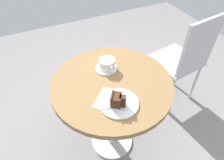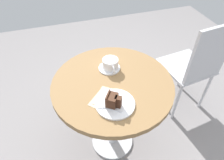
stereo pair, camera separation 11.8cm
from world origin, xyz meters
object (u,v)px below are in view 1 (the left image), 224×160
saucer (106,68)px  cafe_chair (186,57)px  coffee_cup (107,64)px  cake_slice (117,100)px  teaspoon (106,64)px  cake_plate (119,103)px  fork (112,108)px  napkin (111,100)px

saucer → cafe_chair: (-0.03, 0.74, -0.16)m
coffee_cup → cake_slice: size_ratio=1.51×
coffee_cup → teaspoon: (-0.04, 0.01, -0.03)m
coffee_cup → cake_plate: size_ratio=0.64×
coffee_cup → cafe_chair: cafe_chair is taller
coffee_cup → cafe_chair: 0.76m
saucer → coffee_cup: (0.00, 0.01, 0.04)m
teaspoon → cake_plate: size_ratio=0.44×
teaspoon → cafe_chair: cafe_chair is taller
coffee_cup → cake_slice: cake_slice is taller
cake_slice → cafe_chair: (-0.34, 0.81, -0.20)m
fork → cafe_chair: size_ratio=0.13×
coffee_cup → napkin: bearing=-19.5°
saucer → teaspoon: teaspoon is taller
coffee_cup → cake_plate: coffee_cup is taller
teaspoon → cake_plate: teaspoon is taller
fork → napkin: bearing=-79.6°
saucer → cake_slice: size_ratio=1.54×
cake_slice → cafe_chair: size_ratio=0.10×
cake_slice → cafe_chair: bearing=112.6°
teaspoon → fork: bearing=-116.7°
coffee_cup → cafe_chair: size_ratio=0.15×
fork → cake_plate: bearing=-124.2°
teaspoon → cake_slice: bearing=-111.7°
cake_plate → napkin: (-0.04, -0.03, -0.00)m
cake_plate → cafe_chair: 0.87m
cafe_chair → teaspoon: bearing=-7.7°
cake_plate → napkin: size_ratio=0.94×
saucer → cake_slice: bearing=-13.4°
cake_slice → teaspoon: bearing=165.2°
teaspoon → fork: (0.36, -0.13, 0.00)m
cake_slice → napkin: 0.07m
cake_slice → fork: (0.01, -0.04, -0.03)m
cake_slice → fork: 0.05m
cake_plate → napkin: cake_plate is taller
saucer → cafe_chair: cafe_chair is taller
saucer → napkin: bearing=-17.9°
teaspoon → fork: 0.38m
saucer → fork: fork is taller
saucer → coffee_cup: 0.04m
teaspoon → napkin: teaspoon is taller
cake_plate → cafe_chair: size_ratio=0.24×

